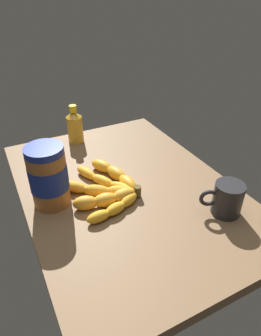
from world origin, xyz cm
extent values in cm
cube|color=brown|center=(0.00, 0.00, -1.62)|extent=(80.50, 56.85, 3.25)
ellipsoid|color=gold|center=(-0.92, -0.29, 1.77)|extent=(8.01, 4.27, 3.54)
ellipsoid|color=gold|center=(5.11, 0.86, 1.77)|extent=(8.38, 5.51, 3.54)
ellipsoid|color=gold|center=(10.84, 3.06, 1.77)|extent=(8.48, 6.58, 3.54)
ellipsoid|color=gold|center=(-1.64, 2.16, 1.41)|extent=(8.32, 7.23, 2.81)
ellipsoid|color=gold|center=(3.93, 5.73, 1.41)|extent=(8.63, 6.42, 2.81)
ellipsoid|color=gold|center=(9.96, 8.43, 1.41)|extent=(8.75, 5.47, 2.81)
ellipsoid|color=gold|center=(-3.21, 3.48, 1.63)|extent=(6.77, 8.77, 3.26)
ellipsoid|color=gold|center=(0.30, 9.01, 1.63)|extent=(7.50, 8.54, 3.26)
ellipsoid|color=gold|center=(4.55, 13.98, 1.63)|extent=(8.09, 8.13, 3.26)
ellipsoid|color=gold|center=(-5.51, 3.40, 1.89)|extent=(3.82, 6.59, 3.78)
ellipsoid|color=gold|center=(-5.11, 8.62, 1.89)|extent=(4.78, 7.09, 3.78)
ellipsoid|color=gold|center=(-3.85, 13.71, 1.89)|extent=(5.68, 7.44, 3.78)
ellipsoid|color=gold|center=(-7.24, 2.87, 1.44)|extent=(5.33, 6.89, 2.87)
ellipsoid|color=gold|center=(-8.97, 7.55, 1.44)|extent=(4.38, 6.79, 2.87)
ellipsoid|color=gold|center=(-9.78, 12.48, 1.44)|extent=(3.27, 6.44, 2.87)
cylinder|color=brown|center=(-5.49, -0.73, 1.80)|extent=(2.00, 2.00, 3.00)
cylinder|color=#9E602D|center=(2.77, 20.65, 7.50)|extent=(9.70, 9.70, 14.99)
cylinder|color=navy|center=(2.77, 20.65, 8.24)|extent=(9.90, 9.90, 6.75)
cylinder|color=navy|center=(2.77, 20.65, 15.89)|extent=(9.62, 9.62, 1.81)
cylinder|color=gold|center=(33.26, 3.96, 4.81)|extent=(5.56, 5.56, 9.61)
cone|color=gold|center=(33.26, 3.96, 10.63)|extent=(5.56, 5.56, 2.03)
cylinder|color=yellow|center=(33.26, 3.96, 12.76)|extent=(2.54, 2.54, 2.23)
cylinder|color=#262628|center=(-21.48, -17.72, 4.35)|extent=(7.36, 7.36, 8.71)
torus|color=#262628|center=(-19.48, -13.27, 4.79)|extent=(2.89, 4.82, 4.83)
camera|label=1|loc=(-61.61, 30.13, 50.99)|focal=31.53mm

